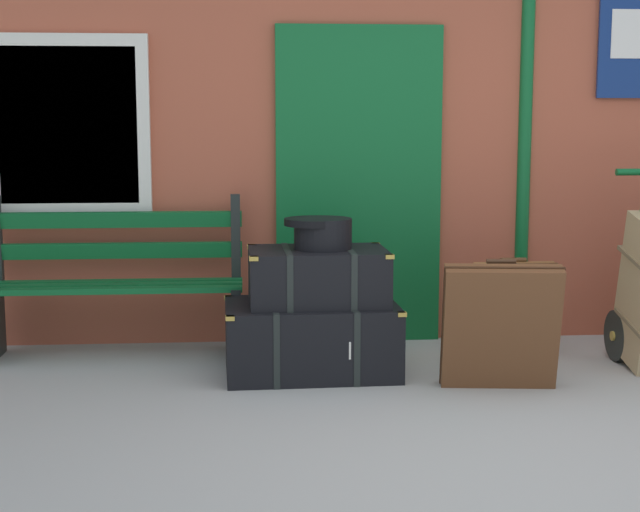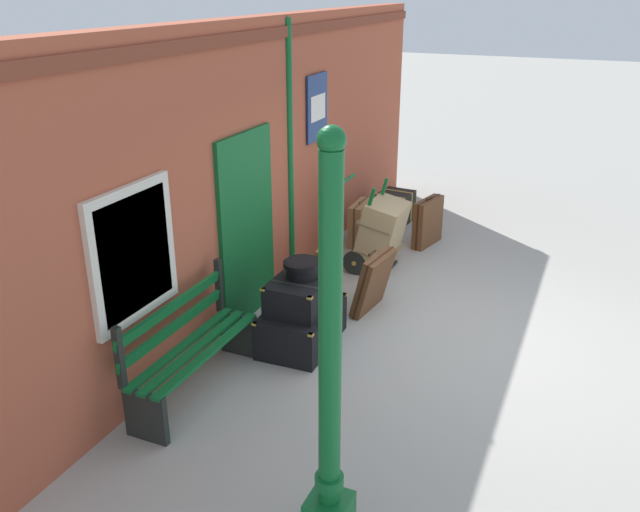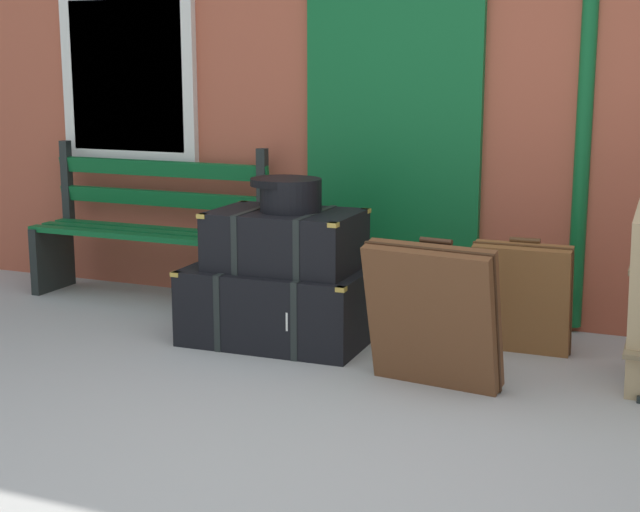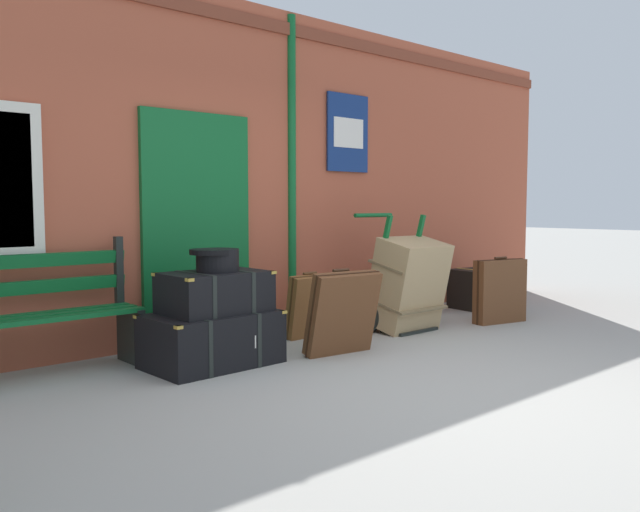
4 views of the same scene
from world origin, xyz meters
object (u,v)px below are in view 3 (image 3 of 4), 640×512
at_px(steamer_trunk_base, 279,304).
at_px(steamer_trunk_middle, 286,240).
at_px(platform_bench, 150,232).
at_px(suitcase_brown, 433,316).
at_px(round_hatbox, 289,192).
at_px(suitcase_cream, 522,298).

distance_m(steamer_trunk_base, steamer_trunk_middle, 0.37).
bearing_deg(steamer_trunk_middle, steamer_trunk_base, -165.29).
xyz_separation_m(platform_bench, steamer_trunk_base, (1.20, -0.56, -0.23)).
bearing_deg(suitcase_brown, steamer_trunk_middle, 155.97).
xyz_separation_m(round_hatbox, suitcase_brown, (0.96, -0.44, -0.49)).
bearing_deg(platform_bench, round_hatbox, -23.18).
distance_m(round_hatbox, suitcase_brown, 1.16).
height_order(steamer_trunk_base, steamer_trunk_middle, steamer_trunk_middle).
height_order(steamer_trunk_middle, suitcase_cream, steamer_trunk_middle).
bearing_deg(suitcase_brown, steamer_trunk_base, 157.29).
relative_size(steamer_trunk_middle, suitcase_brown, 1.12).
xyz_separation_m(steamer_trunk_base, steamer_trunk_middle, (0.04, 0.01, 0.37)).
bearing_deg(steamer_trunk_middle, suitcase_brown, -24.03).
bearing_deg(platform_bench, suitcase_cream, -5.71).
bearing_deg(steamer_trunk_base, suitcase_cream, 13.35).
bearing_deg(steamer_trunk_middle, suitcase_cream, 13.31).
bearing_deg(platform_bench, suitcase_brown, -23.88).
xyz_separation_m(platform_bench, suitcase_brown, (2.22, -0.98, -0.09)).
distance_m(steamer_trunk_middle, suitcase_cream, 1.32).
bearing_deg(steamer_trunk_middle, platform_bench, 156.23).
bearing_deg(round_hatbox, suitcase_cream, 13.27).
relative_size(steamer_trunk_middle, round_hatbox, 2.07).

